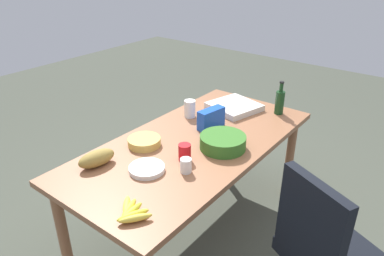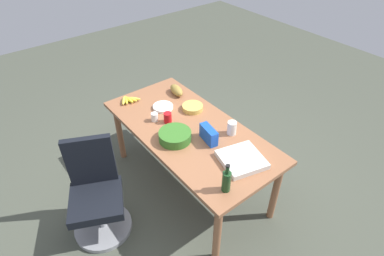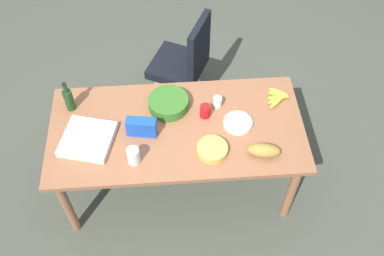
{
  "view_description": "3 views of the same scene",
  "coord_description": "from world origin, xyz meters",
  "px_view_note": "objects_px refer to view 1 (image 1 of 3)",
  "views": [
    {
      "loc": [
        -1.76,
        -1.35,
        2.01
      ],
      "look_at": [
        0.08,
        0.07,
        0.85
      ],
      "focal_mm": 33.86,
      "sensor_mm": 36.0,
      "label": 1
    },
    {
      "loc": [
        1.99,
        -1.53,
        2.76
      ],
      "look_at": [
        0.07,
        -0.02,
        0.85
      ],
      "focal_mm": 29.82,
      "sensor_mm": 36.0,
      "label": 2
    },
    {
      "loc": [
        0.03,
        2.03,
        3.43
      ],
      "look_at": [
        -0.11,
        0.06,
        0.86
      ],
      "focal_mm": 41.23,
      "sensor_mm": 36.0,
      "label": 3
    }
  ],
  "objects_px": {
    "chip_bowl": "(144,142)",
    "paper_cup": "(186,165)",
    "paper_plate_stack": "(147,169)",
    "pizza_box": "(234,107)",
    "red_solo_cup": "(185,152)",
    "mayo_jar": "(190,109)",
    "chip_bag_blue": "(211,118)",
    "bread_loaf": "(97,158)",
    "conference_table": "(194,152)",
    "salad_bowl": "(223,142)",
    "banana_bunch": "(131,212)",
    "wine_bottle": "(280,101)"
  },
  "relations": [
    {
      "from": "bread_loaf",
      "to": "paper_cup",
      "type": "bearing_deg",
      "value": -59.84
    },
    {
      "from": "chip_bowl",
      "to": "paper_cup",
      "type": "height_order",
      "value": "paper_cup"
    },
    {
      "from": "conference_table",
      "to": "salad_bowl",
      "type": "relative_size",
      "value": 6.19
    },
    {
      "from": "conference_table",
      "to": "bread_loaf",
      "type": "distance_m",
      "value": 0.69
    },
    {
      "from": "chip_bag_blue",
      "to": "pizza_box",
      "type": "bearing_deg",
      "value": 6.19
    },
    {
      "from": "chip_bag_blue",
      "to": "bread_loaf",
      "type": "xyz_separation_m",
      "value": [
        -0.87,
        0.25,
        -0.02
      ]
    },
    {
      "from": "mayo_jar",
      "to": "banana_bunch",
      "type": "xyz_separation_m",
      "value": [
        -1.13,
        -0.51,
        -0.04
      ]
    },
    {
      "from": "paper_plate_stack",
      "to": "pizza_box",
      "type": "xyz_separation_m",
      "value": [
        1.12,
        0.08,
        0.01
      ]
    },
    {
      "from": "chip_bag_blue",
      "to": "bread_loaf",
      "type": "height_order",
      "value": "chip_bag_blue"
    },
    {
      "from": "banana_bunch",
      "to": "chip_bag_blue",
      "type": "bearing_deg",
      "value": 13.69
    },
    {
      "from": "bread_loaf",
      "to": "salad_bowl",
      "type": "bearing_deg",
      "value": -36.96
    },
    {
      "from": "chip_bowl",
      "to": "paper_cup",
      "type": "relative_size",
      "value": 2.5
    },
    {
      "from": "bread_loaf",
      "to": "wine_bottle",
      "type": "relative_size",
      "value": 0.87
    },
    {
      "from": "pizza_box",
      "to": "paper_cup",
      "type": "relative_size",
      "value": 4.0
    },
    {
      "from": "pizza_box",
      "to": "banana_bunch",
      "type": "height_order",
      "value": "pizza_box"
    },
    {
      "from": "salad_bowl",
      "to": "mayo_jar",
      "type": "bearing_deg",
      "value": 61.59
    },
    {
      "from": "paper_cup",
      "to": "wine_bottle",
      "type": "height_order",
      "value": "wine_bottle"
    },
    {
      "from": "red_solo_cup",
      "to": "salad_bowl",
      "type": "bearing_deg",
      "value": -21.27
    },
    {
      "from": "mayo_jar",
      "to": "paper_plate_stack",
      "type": "bearing_deg",
      "value": -160.26
    },
    {
      "from": "mayo_jar",
      "to": "banana_bunch",
      "type": "height_order",
      "value": "mayo_jar"
    },
    {
      "from": "chip_bag_blue",
      "to": "paper_cup",
      "type": "xyz_separation_m",
      "value": [
        -0.59,
        -0.23,
        -0.03
      ]
    },
    {
      "from": "bread_loaf",
      "to": "chip_bowl",
      "type": "bearing_deg",
      "value": -7.93
    },
    {
      "from": "salad_bowl",
      "to": "banana_bunch",
      "type": "xyz_separation_m",
      "value": [
        -0.87,
        -0.02,
        -0.02
      ]
    },
    {
      "from": "conference_table",
      "to": "mayo_jar",
      "type": "height_order",
      "value": "mayo_jar"
    },
    {
      "from": "red_solo_cup",
      "to": "mayo_jar",
      "type": "height_order",
      "value": "mayo_jar"
    },
    {
      "from": "pizza_box",
      "to": "chip_bowl",
      "type": "bearing_deg",
      "value": -175.35
    },
    {
      "from": "pizza_box",
      "to": "bread_loaf",
      "type": "height_order",
      "value": "bread_loaf"
    },
    {
      "from": "conference_table",
      "to": "paper_cup",
      "type": "distance_m",
      "value": 0.41
    },
    {
      "from": "pizza_box",
      "to": "bread_loaf",
      "type": "bearing_deg",
      "value": -174.73
    },
    {
      "from": "mayo_jar",
      "to": "wine_bottle",
      "type": "xyz_separation_m",
      "value": [
        0.49,
        -0.54,
        0.04
      ]
    },
    {
      "from": "conference_table",
      "to": "mayo_jar",
      "type": "bearing_deg",
      "value": 41.6
    },
    {
      "from": "conference_table",
      "to": "red_solo_cup",
      "type": "relative_size",
      "value": 17.56
    },
    {
      "from": "chip_bag_blue",
      "to": "bread_loaf",
      "type": "bearing_deg",
      "value": 163.64
    },
    {
      "from": "red_solo_cup",
      "to": "wine_bottle",
      "type": "height_order",
      "value": "wine_bottle"
    },
    {
      "from": "chip_bag_blue",
      "to": "salad_bowl",
      "type": "distance_m",
      "value": 0.32
    },
    {
      "from": "wine_bottle",
      "to": "paper_plate_stack",
      "type": "bearing_deg",
      "value": 168.71
    },
    {
      "from": "red_solo_cup",
      "to": "mayo_jar",
      "type": "relative_size",
      "value": 0.8
    },
    {
      "from": "chip_bag_blue",
      "to": "banana_bunch",
      "type": "bearing_deg",
      "value": -166.31
    },
    {
      "from": "chip_bowl",
      "to": "mayo_jar",
      "type": "bearing_deg",
      "value": 4.36
    },
    {
      "from": "pizza_box",
      "to": "banana_bunch",
      "type": "relative_size",
      "value": 1.53
    },
    {
      "from": "paper_cup",
      "to": "salad_bowl",
      "type": "xyz_separation_m",
      "value": [
        0.38,
        -0.01,
        0.0
      ]
    },
    {
      "from": "pizza_box",
      "to": "chip_bag_blue",
      "type": "bearing_deg",
      "value": -159.07
    },
    {
      "from": "chip_bowl",
      "to": "chip_bag_blue",
      "type": "height_order",
      "value": "chip_bag_blue"
    },
    {
      "from": "chip_bag_blue",
      "to": "mayo_jar",
      "type": "bearing_deg",
      "value": 76.91
    },
    {
      "from": "chip_bag_blue",
      "to": "bread_loaf",
      "type": "relative_size",
      "value": 0.92
    },
    {
      "from": "banana_bunch",
      "to": "mayo_jar",
      "type": "bearing_deg",
      "value": 24.21
    },
    {
      "from": "conference_table",
      "to": "paper_cup",
      "type": "height_order",
      "value": "paper_cup"
    },
    {
      "from": "banana_bunch",
      "to": "conference_table",
      "type": "bearing_deg",
      "value": 15.66
    },
    {
      "from": "conference_table",
      "to": "pizza_box",
      "type": "relative_size",
      "value": 5.37
    },
    {
      "from": "red_solo_cup",
      "to": "mayo_jar",
      "type": "xyz_separation_m",
      "value": [
        0.54,
        0.38,
        0.01
      ]
    }
  ]
}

